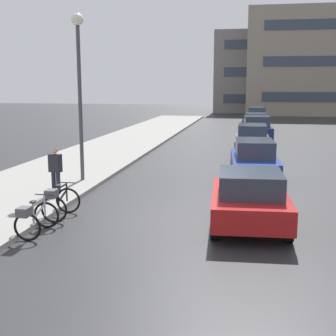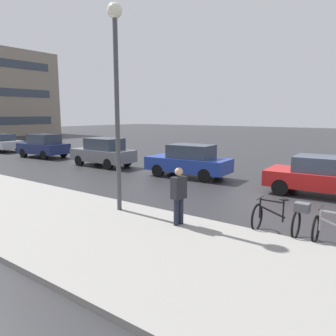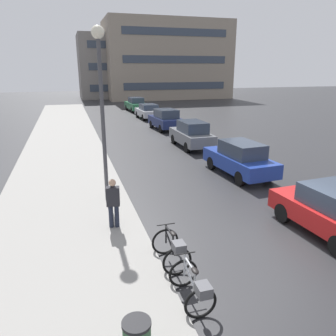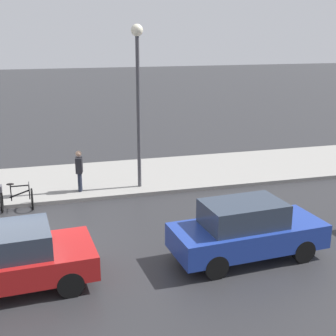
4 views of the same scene
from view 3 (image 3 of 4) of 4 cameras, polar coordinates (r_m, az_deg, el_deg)
The scene contains 14 objects.
ground_plane at distance 10.37m, azimuth 18.56°, elevation -12.25°, with size 140.00×140.00×0.00m, color #28282B.
sidewalk_kerb at distance 17.90m, azimuth -17.65°, elevation 0.50°, with size 4.80×60.00×0.14m, color gray.
bicycle_nearest at distance 7.38m, azimuth 4.54°, elevation -19.92°, with size 0.71×1.38×0.94m.
bicycle_second at distance 8.56m, azimuth 0.78°, elevation -13.95°, with size 0.77×1.33×1.02m.
car_red at distance 11.22m, azimuth 27.00°, elevation -6.60°, with size 2.18×3.82×1.52m.
car_blue at distance 15.82m, azimuth 12.41°, elevation 1.60°, with size 2.00×4.29×1.63m.
car_grey at distance 21.11m, azimuth 4.16°, elevation 5.87°, with size 1.78×4.05×1.70m.
car_navy at distance 27.30m, azimuth -0.38°, elevation 8.46°, with size 2.15×3.87×1.69m.
car_silver at distance 33.40m, azimuth -3.45°, elevation 9.84°, with size 2.02×3.97×1.47m.
car_green at distance 39.41m, azimuth -5.63°, elevation 10.96°, with size 2.00×4.40×1.63m.
pedestrian at distance 10.24m, azimuth -9.51°, elevation -5.91°, with size 0.44×0.31×1.71m.
streetlamp at distance 11.76m, azimuth -11.59°, elevation 13.45°, with size 0.44×0.44×6.26m.
building_facade_main at distance 59.42m, azimuth -8.09°, elevation 17.06°, with size 14.25×8.53×10.25m.
building_facade_side at distance 57.89m, azimuth -0.30°, elevation 18.26°, with size 20.14×10.40×12.34m.
Camera 3 is at (-5.57, -7.23, 4.91)m, focal length 35.00 mm.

